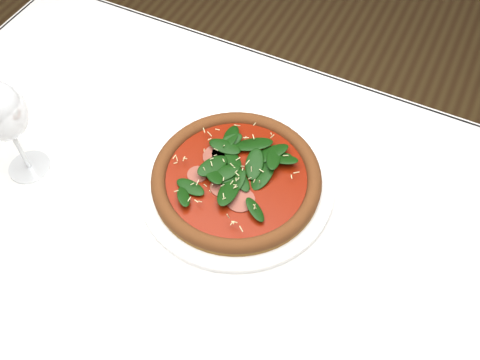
% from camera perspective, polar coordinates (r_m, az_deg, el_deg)
% --- Properties ---
extents(ground, '(6.00, 6.00, 0.00)m').
position_cam_1_polar(ground, '(1.59, -3.23, -17.57)').
color(ground, brown).
rests_on(ground, ground).
extents(dining_table, '(1.21, 0.81, 0.75)m').
position_cam_1_polar(dining_table, '(0.99, -4.96, -5.98)').
color(dining_table, white).
rests_on(dining_table, ground).
extents(plate, '(0.34, 0.34, 0.01)m').
position_cam_1_polar(plate, '(0.92, -0.39, -0.31)').
color(plate, white).
rests_on(plate, dining_table).
extents(pizza, '(0.29, 0.29, 0.04)m').
position_cam_1_polar(pizza, '(0.90, -0.39, 0.39)').
color(pizza, '#9E6D26').
rests_on(pizza, plate).
extents(wine_glass, '(0.08, 0.08, 0.20)m').
position_cam_1_polar(wine_glass, '(0.92, -24.14, 6.49)').
color(wine_glass, white).
rests_on(wine_glass, dining_table).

